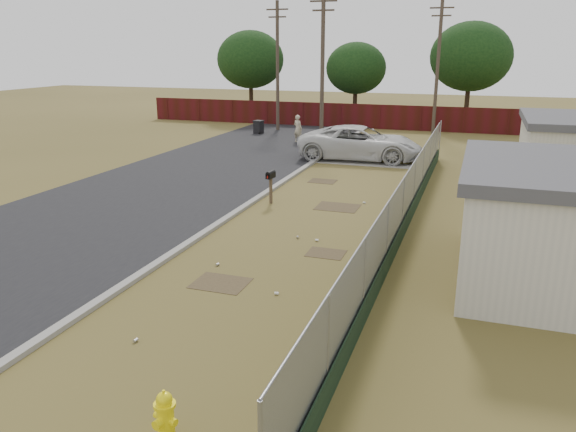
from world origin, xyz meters
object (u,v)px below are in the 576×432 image
at_px(mailbox, 271,178).
at_px(trash_bin, 259,127).
at_px(fire_hydrant, 165,419).
at_px(pickup_truck, 360,143).
at_px(pedestrian, 298,129).

bearing_deg(mailbox, trash_bin, 113.25).
distance_m(fire_hydrant, pickup_truck, 23.55).
distance_m(fire_hydrant, mailbox, 13.94).
xyz_separation_m(pedestrian, trash_bin, (-3.82, 2.78, -0.40)).
distance_m(pickup_truck, trash_bin, 11.36).
distance_m(mailbox, pickup_truck, 10.05).
bearing_deg(pickup_truck, fire_hydrant, -178.64).
height_order(pickup_truck, trash_bin, pickup_truck).
height_order(pedestrian, trash_bin, pedestrian).
bearing_deg(fire_hydrant, mailbox, 104.00).
bearing_deg(trash_bin, mailbox, -66.75).
distance_m(pedestrian, trash_bin, 4.74).
height_order(fire_hydrant, pedestrian, pedestrian).
height_order(fire_hydrant, trash_bin, same).
height_order(mailbox, pickup_truck, pickup_truck).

